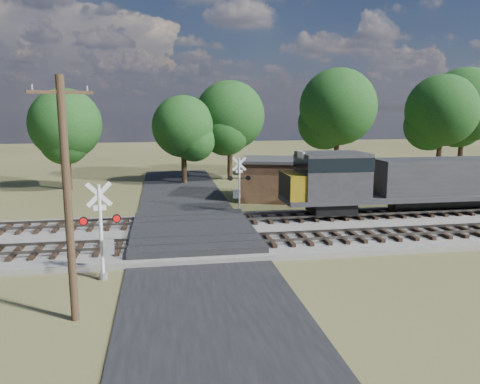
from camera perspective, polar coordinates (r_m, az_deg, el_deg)
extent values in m
plane|color=#444424|center=(27.10, -5.66, -5.86)|extent=(160.00, 160.00, 0.00)
cube|color=gray|center=(29.87, 13.83, -4.30)|extent=(140.00, 10.00, 0.30)
cube|color=black|center=(27.09, -5.66, -5.78)|extent=(7.00, 60.00, 0.08)
cube|color=#262628|center=(27.49, -5.75, -4.94)|extent=(7.00, 9.00, 0.62)
cube|color=black|center=(25.28, -0.81, -6.07)|extent=(44.00, 2.60, 0.18)
cube|color=#524D46|center=(26.95, 16.57, -5.11)|extent=(140.00, 0.08, 0.15)
cube|color=#524D46|center=(28.19, 15.29, -4.37)|extent=(140.00, 0.08, 0.15)
cube|color=black|center=(30.07, -2.27, -3.43)|extent=(44.00, 2.60, 0.18)
cube|color=#524D46|center=(31.37, 12.58, -2.79)|extent=(140.00, 0.08, 0.15)
cube|color=#524D46|center=(32.67, 11.63, -2.24)|extent=(140.00, 0.08, 0.15)
cylinder|color=silver|center=(21.27, -16.57, -4.80)|extent=(0.15, 0.15, 4.25)
cylinder|color=gray|center=(21.84, -16.31, -9.79)|extent=(0.38, 0.38, 0.32)
cube|color=silver|center=(20.90, -16.81, -0.29)|extent=(1.10, 0.26, 1.11)
cube|color=silver|center=(20.90, -16.81, -0.29)|extent=(1.10, 0.26, 1.11)
cube|color=silver|center=(21.01, -16.73, -1.85)|extent=(0.53, 0.14, 0.23)
cube|color=black|center=(21.13, -16.65, -3.26)|extent=(1.68, 0.40, 0.06)
cylinder|color=red|center=(21.09, -18.53, -3.39)|extent=(0.40, 0.18, 0.38)
cylinder|color=red|center=(21.18, -14.79, -3.14)|extent=(0.40, 0.18, 0.38)
cube|color=gray|center=(21.46, -15.78, -6.39)|extent=(0.53, 0.41, 0.69)
cylinder|color=silver|center=(33.67, -0.08, 0.79)|extent=(0.14, 0.14, 3.94)
cylinder|color=gray|center=(34.01, -0.08, -2.24)|extent=(0.35, 0.35, 0.30)
cube|color=silver|center=(33.45, -0.08, 3.45)|extent=(1.03, 0.10, 1.03)
cube|color=silver|center=(33.45, -0.08, 3.45)|extent=(1.03, 0.10, 1.03)
cube|color=silver|center=(33.52, -0.08, 2.53)|extent=(0.49, 0.06, 0.22)
cube|color=black|center=(33.58, -0.08, 1.70)|extent=(1.58, 0.16, 0.06)
cylinder|color=red|center=(33.66, 1.00, 1.72)|extent=(0.36, 0.12, 0.35)
cylinder|color=red|center=(33.52, -1.17, 1.68)|extent=(0.36, 0.12, 0.35)
cube|color=gray|center=(33.75, -0.50, -0.21)|extent=(0.46, 0.32, 0.64)
cylinder|color=#3D271C|center=(17.04, -20.25, -1.25)|extent=(0.29, 0.29, 8.55)
cube|color=#3D271C|center=(16.74, -21.05, 11.28)|extent=(2.00, 0.82, 0.11)
cube|color=#40241B|center=(38.79, 3.76, 1.45)|extent=(5.68, 5.68, 3.17)
cube|color=#323235|center=(38.57, 3.78, 3.95)|extent=(6.24, 6.24, 0.23)
cylinder|color=black|center=(46.02, -20.22, 3.14)|extent=(0.56, 0.56, 4.64)
sphere|color=#123915|center=(45.75, -20.51, 7.76)|extent=(6.50, 6.50, 6.50)
cylinder|color=black|center=(47.13, -6.84, 3.69)|extent=(0.56, 0.56, 4.38)
sphere|color=#123915|center=(46.87, -6.94, 7.94)|extent=(6.13, 6.13, 6.13)
cylinder|color=black|center=(49.34, -1.24, 4.51)|extent=(0.56, 0.56, 5.16)
sphere|color=#123915|center=(49.11, -1.26, 9.30)|extent=(7.22, 7.22, 7.22)
cylinder|color=black|center=(51.78, 11.68, 4.95)|extent=(0.56, 0.56, 5.84)
sphere|color=#123915|center=(51.58, 11.86, 10.13)|extent=(8.18, 8.18, 8.18)
cylinder|color=black|center=(55.96, 23.10, 4.57)|extent=(0.56, 0.56, 5.55)
sphere|color=#123915|center=(55.76, 23.42, 9.11)|extent=(7.77, 7.77, 7.77)
cylinder|color=black|center=(58.81, 25.32, 4.85)|extent=(0.56, 0.56, 5.97)
sphere|color=#123915|center=(58.64, 25.67, 9.50)|extent=(8.36, 8.36, 8.36)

